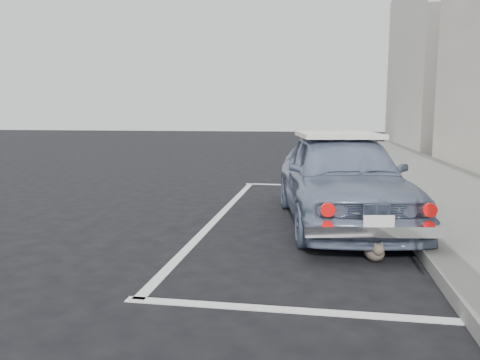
# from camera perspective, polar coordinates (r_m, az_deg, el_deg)

# --- Properties ---
(ground) EXTENTS (80.00, 80.00, 0.00)m
(ground) POSITION_cam_1_polar(r_m,az_deg,el_deg) (4.58, 0.83, -12.79)
(ground) COLOR black
(ground) RESTS_ON ground
(building_far) EXTENTS (3.50, 10.00, 8.00)m
(building_far) POSITION_cam_1_polar(r_m,az_deg,el_deg) (25.01, 23.23, 12.85)
(building_far) COLOR beige
(building_far) RESTS_ON ground
(pline_rear) EXTENTS (3.00, 0.12, 0.01)m
(pline_rear) POSITION_cam_1_polar(r_m,az_deg,el_deg) (4.07, 6.97, -15.53)
(pline_rear) COLOR silver
(pline_rear) RESTS_ON ground
(pline_front) EXTENTS (3.00, 0.12, 0.01)m
(pline_front) POSITION_cam_1_polar(r_m,az_deg,el_deg) (10.86, 8.62, -0.65)
(pline_front) COLOR silver
(pline_front) RESTS_ON ground
(pline_side) EXTENTS (0.12, 7.00, 0.01)m
(pline_side) POSITION_cam_1_polar(r_m,az_deg,el_deg) (7.57, -2.50, -4.36)
(pline_side) COLOR silver
(pline_side) RESTS_ON ground
(retro_coupe) EXTENTS (2.23, 4.27, 1.39)m
(retro_coupe) POSITION_cam_1_polar(r_m,az_deg,el_deg) (7.10, 12.22, 0.36)
(retro_coupe) COLOR gray
(retro_coupe) RESTS_ON ground
(cat) EXTENTS (0.26, 0.48, 0.26)m
(cat) POSITION_cam_1_polar(r_m,az_deg,el_deg) (5.48, 16.12, -8.31)
(cat) COLOR #6B6052
(cat) RESTS_ON ground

